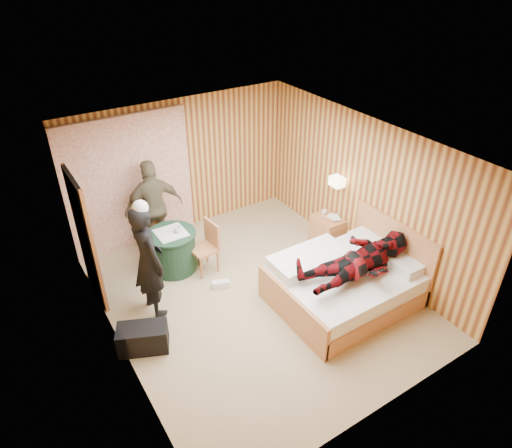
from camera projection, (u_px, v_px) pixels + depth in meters
floor at (255, 296)px, 7.15m from camera, size 4.20×5.00×0.01m
ceiling at (255, 147)px, 5.83m from camera, size 4.20×5.00×0.01m
wall_back at (182, 167)px, 8.28m from camera, size 4.20×0.02×2.50m
wall_left at (109, 279)px, 5.54m from camera, size 0.02×5.00×2.50m
wall_right at (363, 192)px, 7.45m from camera, size 0.02×5.00×2.50m
curtain at (130, 184)px, 7.80m from camera, size 2.20×0.08×2.40m
doorway at (85, 239)px, 6.67m from camera, size 0.06×0.90×2.05m
wall_lamp at (337, 181)px, 7.66m from camera, size 0.26×0.24×0.16m
bed at (345, 282)px, 6.94m from camera, size 2.05×1.62×1.11m
nightstand at (327, 231)px, 8.24m from camera, size 0.42×0.57×0.55m
round_table at (173, 250)px, 7.58m from camera, size 0.81×0.81×0.72m
chair_far at (156, 224)px, 7.93m from camera, size 0.52×0.52×0.93m
chair_near at (207, 243)px, 7.48m from camera, size 0.45×0.45×0.89m
duffel_bag at (143, 338)px, 6.15m from camera, size 0.75×0.59×0.38m
sneaker_left at (206, 257)px, 7.92m from camera, size 0.32×0.21×0.13m
sneaker_right at (221, 284)px, 7.31m from camera, size 0.29×0.20×0.12m
woman_standing at (148, 261)px, 6.44m from camera, size 0.49×0.69×1.79m
man_at_table at (154, 207)px, 7.80m from camera, size 1.04×0.50×1.72m
man_on_bed at (362, 254)px, 6.43m from camera, size 0.86×0.67×1.77m
book_lower at (330, 219)px, 8.06m from camera, size 0.21×0.25×0.02m
book_upper at (330, 218)px, 8.05m from camera, size 0.24×0.27×0.02m
cup_nightstand at (324, 213)px, 8.17m from camera, size 0.13×0.13×0.09m
cup_table at (178, 230)px, 7.38m from camera, size 0.14×0.14×0.10m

